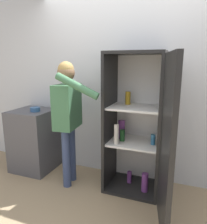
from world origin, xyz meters
The scene contains 6 objects.
ground_plane centered at (0.00, 0.00, 0.00)m, with size 12.00×12.00×0.00m, color tan.
wall_back centered at (0.00, 0.98, 1.27)m, with size 7.00×0.06×2.55m.
refrigerator centered at (0.30, 0.55, 0.86)m, with size 0.87×1.24×1.74m.
person centered at (-0.64, 0.45, 1.04)m, with size 0.66×0.56×1.63m.
counter centered at (-1.36, 0.64, 0.46)m, with size 0.59×0.58×0.93m.
bowl centered at (-1.27, 0.59, 0.96)m, with size 0.14×0.14×0.06m.
Camera 1 is at (0.76, -1.93, 1.61)m, focal length 35.00 mm.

